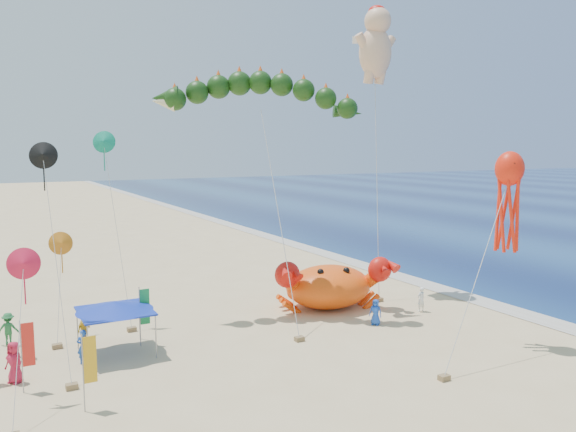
# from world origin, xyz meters

# --- Properties ---
(ground) EXTENTS (320.00, 320.00, 0.00)m
(ground) POSITION_xyz_m (0.00, 0.00, 0.00)
(ground) COLOR #D1B784
(ground) RESTS_ON ground
(foam_strip) EXTENTS (320.00, 320.00, 0.00)m
(foam_strip) POSITION_xyz_m (12.00, 0.00, 0.01)
(foam_strip) COLOR silver
(foam_strip) RESTS_ON ground
(crab_inflatable) EXTENTS (7.84, 6.07, 3.44)m
(crab_inflatable) POSITION_xyz_m (2.11, 3.81, 1.51)
(crab_inflatable) COLOR #FC500D
(crab_inflatable) RESTS_ON ground
(dragon_kite) EXTENTS (12.45, 9.22, 14.69)m
(dragon_kite) POSITION_xyz_m (-2.56, 4.73, 13.31)
(dragon_kite) COLOR #13330E
(dragon_kite) RESTS_ON ground
(cherub_kite) EXTENTS (3.20, 4.36, 20.38)m
(cherub_kite) POSITION_xyz_m (7.59, 6.49, 17.81)
(cherub_kite) COLOR #F0B993
(cherub_kite) RESTS_ON ground
(octopus_kite) EXTENTS (7.26, 3.00, 10.26)m
(octopus_kite) POSITION_xyz_m (6.48, -6.37, 8.03)
(octopus_kite) COLOR #FF250D
(octopus_kite) RESTS_ON ground
(canopy_blue) EXTENTS (3.81, 3.81, 2.71)m
(canopy_blue) POSITION_xyz_m (-11.96, 2.06, 2.44)
(canopy_blue) COLOR gray
(canopy_blue) RESTS_ON ground
(feather_flags) EXTENTS (7.93, 6.46, 3.20)m
(feather_flags) POSITION_xyz_m (-14.63, -0.24, 2.01)
(feather_flags) COLOR gray
(feather_flags) RESTS_ON ground
(beachgoers) EXTENTS (24.38, 7.64, 1.89)m
(beachgoers) POSITION_xyz_m (-12.09, 2.80, 0.86)
(beachgoers) COLOR #1D4DAD
(beachgoers) RESTS_ON ground
(small_kites) EXTENTS (6.48, 12.63, 11.46)m
(small_kites) POSITION_xyz_m (-13.96, 3.53, 7.15)
(small_kites) COLOR orange
(small_kites) RESTS_ON ground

